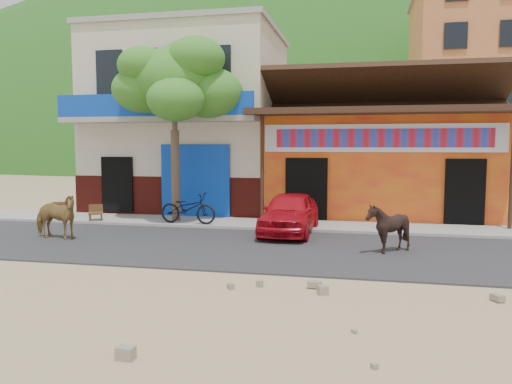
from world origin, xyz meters
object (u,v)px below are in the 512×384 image
red_car (290,213)px  cafe_chair_right (95,206)px  tree (175,130)px  cafe_chair_left (57,203)px  cow_tan (55,216)px  scooter (188,208)px  cow_dark (388,228)px

red_car → cafe_chair_right: red_car is taller
tree → red_car: 4.81m
cafe_chair_right → cafe_chair_left: bearing=137.6°
cow_tan → cafe_chair_right: (-0.41, 2.85, -0.06)m
tree → scooter: 2.63m
red_car → cafe_chair_right: size_ratio=3.69×
tree → cafe_chair_right: (-2.65, -0.50, -2.52)m
cow_dark → red_car: red_car is taller
tree → cow_tan: 4.72m
cow_tan → cafe_chair_right: 2.88m
cow_dark → scooter: 6.67m
scooter → cafe_chair_left: size_ratio=1.99×
red_car → cow_dark: bearing=-36.8°
tree → cow_dark: tree is taller
red_car → scooter: red_car is taller
cow_tan → cafe_chair_right: size_ratio=1.53×
tree → scooter: bearing=-39.8°
tree → cafe_chair_right: tree is taller
cow_tan → scooter: (2.84, 2.85, -0.05)m
cow_dark → cafe_chair_right: 9.72m
red_car → scooter: (-3.37, 0.62, -0.04)m
cow_tan → red_car: bearing=-65.4°
cow_tan → cafe_chair_left: bearing=37.7°
cow_dark → scooter: cow_dark is taller
red_car → scooter: bearing=171.2°
cow_dark → tree: bearing=-116.5°
tree → red_car: (3.97, -1.12, -2.47)m
tree → cafe_chair_left: bearing=-179.9°
red_car → cafe_chair_right: 6.65m
scooter → cafe_chair_right: scooter is taller
red_car → cafe_chair_left: size_ratio=3.80×
cafe_chair_left → cafe_chair_right: bearing=-36.9°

